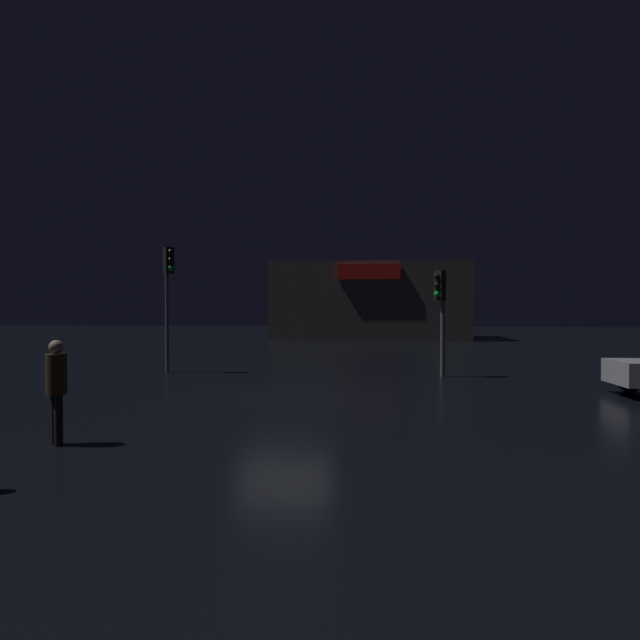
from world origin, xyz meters
TOP-DOWN VIEW (x-y plane):
  - ground_plane at (0.00, 0.00)m, footprint 120.00×120.00m
  - store_building at (1.58, 29.84)m, footprint 15.07×8.53m
  - traffic_signal_main at (4.58, 4.62)m, footprint 0.42×0.42m
  - traffic_signal_opposite at (-5.16, 4.73)m, footprint 0.42×0.42m
  - pedestrian at (-2.91, -5.63)m, footprint 0.48×0.48m

SIDE VIEW (x-z plane):
  - ground_plane at x=0.00m, z-range 0.00..0.00m
  - pedestrian at x=-2.91m, z-range 0.16..1.95m
  - traffic_signal_main at x=4.58m, z-range 0.73..4.38m
  - store_building at x=1.58m, z-range 0.00..5.94m
  - traffic_signal_opposite at x=-5.16m, z-range 1.03..5.62m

